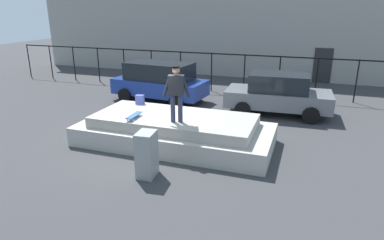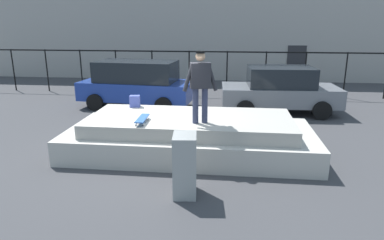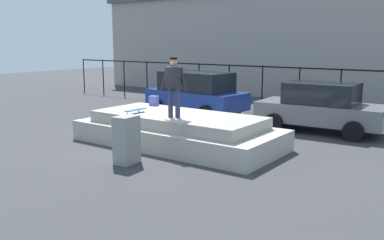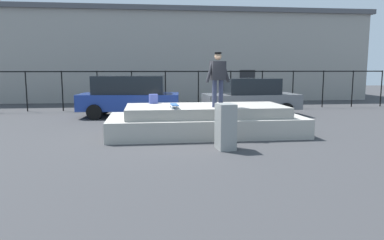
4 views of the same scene
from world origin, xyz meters
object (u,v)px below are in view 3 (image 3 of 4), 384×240
(car_blue_hatchback_near, at_px, (196,92))
(utility_box, at_px, (127,140))
(skateboarder, at_px, (174,83))
(skateboard, at_px, (135,110))
(backpack, at_px, (154,101))
(car_grey_sedan_mid, at_px, (321,107))

(car_blue_hatchback_near, distance_m, utility_box, 7.48)
(skateboarder, distance_m, car_blue_hatchback_near, 6.00)
(skateboard, distance_m, utility_box, 2.09)
(skateboard, xyz_separation_m, backpack, (-0.60, 1.52, 0.06))
(skateboard, bearing_deg, car_blue_hatchback_near, 106.56)
(skateboarder, xyz_separation_m, utility_box, (-0.13, -1.77, -1.30))
(backpack, distance_m, car_blue_hatchback_near, 3.90)
(backpack, xyz_separation_m, car_blue_hatchback_near, (-0.97, 3.77, -0.15))
(skateboard, height_order, utility_box, utility_box)
(car_grey_sedan_mid, relative_size, utility_box, 3.51)
(skateboard, bearing_deg, skateboarder, 5.95)
(skateboarder, xyz_separation_m, car_grey_sedan_mid, (2.49, 4.89, -1.06))
(utility_box, bearing_deg, skateboarder, 80.46)
(utility_box, bearing_deg, skateboard, 121.65)
(skateboarder, distance_m, backpack, 2.53)
(backpack, relative_size, car_grey_sedan_mid, 0.08)
(skateboarder, height_order, utility_box, skateboarder)
(car_grey_sedan_mid, xyz_separation_m, utility_box, (-2.62, -6.66, -0.25))
(skateboarder, xyz_separation_m, car_blue_hatchback_near, (-2.93, 5.15, -0.97))
(skateboard, relative_size, backpack, 2.45)
(backpack, bearing_deg, skateboarder, -43.51)
(car_grey_sedan_mid, bearing_deg, skateboarder, -116.98)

